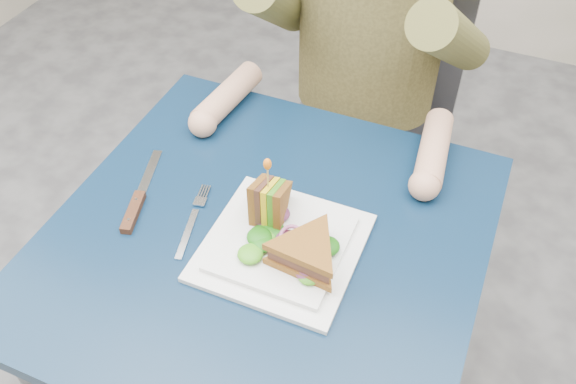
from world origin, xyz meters
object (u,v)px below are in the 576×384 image
at_px(table, 266,264).
at_px(chair, 372,101).
at_px(plate, 282,246).
at_px(sandwich_upright, 269,203).
at_px(knife, 136,204).
at_px(fork, 192,222).
at_px(sandwich_flat, 307,253).

distance_m(table, chair, 0.70).
xyz_separation_m(plate, sandwich_upright, (-0.04, 0.04, 0.05)).
xyz_separation_m(chair, knife, (-0.25, -0.72, 0.20)).
distance_m(chair, fork, 0.75).
xyz_separation_m(table, knife, (-0.25, -0.03, 0.09)).
height_order(table, plate, plate).
xyz_separation_m(fork, knife, (-0.11, -0.00, 0.00)).
height_order(sandwich_flat, knife, sandwich_flat).
xyz_separation_m(chair, plate, (0.04, -0.71, 0.20)).
bearing_deg(fork, sandwich_flat, -4.36).
bearing_deg(sandwich_flat, plate, 155.56).
relative_size(plate, knife, 1.20).
height_order(sandwich_flat, sandwich_upright, sandwich_upright).
xyz_separation_m(table, sandwich_upright, (-0.00, 0.03, 0.13)).
relative_size(sandwich_upright, fork, 0.74).
xyz_separation_m(chair, sandwich_flat, (0.10, -0.73, 0.23)).
height_order(sandwich_upright, fork, sandwich_upright).
bearing_deg(table, knife, -173.69).
distance_m(table, sandwich_flat, 0.16).
height_order(table, chair, chair).
bearing_deg(table, chair, 90.00).
height_order(table, sandwich_upright, sandwich_upright).
distance_m(sandwich_upright, fork, 0.15).
bearing_deg(plate, sandwich_upright, 134.51).
xyz_separation_m(plate, knife, (-0.29, -0.01, -0.00)).
xyz_separation_m(table, plate, (0.04, -0.02, 0.09)).
relative_size(plate, sandwich_upright, 1.97).
distance_m(sandwich_flat, sandwich_upright, 0.12).
bearing_deg(chair, plate, -86.71).
relative_size(chair, knife, 4.28).
bearing_deg(plate, fork, -177.47).
relative_size(sandwich_flat, knife, 0.73).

